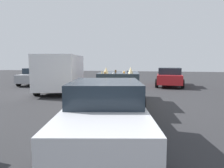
# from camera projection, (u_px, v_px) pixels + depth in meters

# --- Properties ---
(ground_plane) EXTENTS (60.00, 60.00, 0.00)m
(ground_plane) POSITION_uv_depth(u_px,v_px,m) (119.00, 104.00, 8.94)
(ground_plane) COLOR #2D2D30
(art_car_decorated) EXTENTS (4.80, 2.46, 1.66)m
(art_car_decorated) POSITION_uv_depth(u_px,v_px,m) (119.00, 88.00, 8.89)
(art_car_decorated) COLOR #D8BC7F
(art_car_decorated) RESTS_ON ground
(parked_van_behind_left) EXTENTS (5.60, 3.18, 2.25)m
(parked_van_behind_left) POSITION_uv_depth(u_px,v_px,m) (62.00, 71.00, 12.70)
(parked_van_behind_left) COLOR silver
(parked_van_behind_left) RESTS_ON ground
(parked_sedan_behind_right) EXTENTS (4.41, 2.16, 1.41)m
(parked_sedan_behind_right) POSITION_uv_depth(u_px,v_px,m) (169.00, 77.00, 15.55)
(parked_sedan_behind_right) COLOR red
(parked_sedan_behind_right) RESTS_ON ground
(parked_sedan_near_left) EXTENTS (4.41, 2.56, 1.42)m
(parked_sedan_near_left) POSITION_uv_depth(u_px,v_px,m) (105.00, 112.00, 4.73)
(parked_sedan_near_left) COLOR silver
(parked_sedan_near_left) RESTS_ON ground
(parked_sedan_near_right) EXTENTS (4.79, 2.80, 1.33)m
(parked_sedan_near_right) POSITION_uv_depth(u_px,v_px,m) (36.00, 76.00, 16.90)
(parked_sedan_near_right) COLOR gray
(parked_sedan_near_right) RESTS_ON ground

